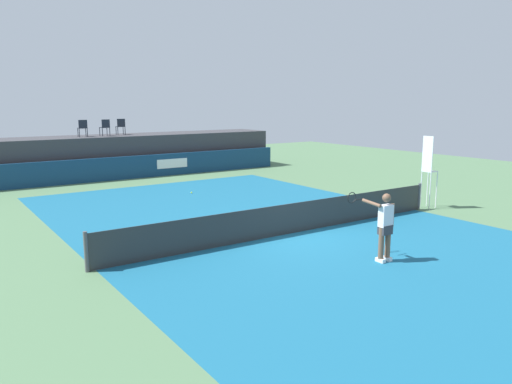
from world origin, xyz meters
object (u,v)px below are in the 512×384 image
Objects in this scene: spectator_chair_left at (105,127)px; umpire_chair at (428,167)px; spectator_chair_far_left at (83,127)px; net_post_near at (86,252)px; net_post_far at (419,196)px; tennis_player at (384,225)px; spectator_chair_center at (121,126)px; tennis_ball at (191,193)px.

umpire_chair is at bearing -63.36° from spectator_chair_left.
spectator_chair_far_left is 15.73m from net_post_near.
net_post_far is 6.85m from tennis_player.
net_post_far is at bearing -68.68° from spectator_chair_center.
spectator_chair_far_left is 1.00× the size of spectator_chair_center.
spectator_chair_left is at bearing 101.57° from tennis_ball.
net_post_near is 12.40m from net_post_far.
net_post_near is 0.56× the size of tennis_player.
umpire_chair reaches higher than tennis_player.
tennis_ball is at bearing 88.46° from tennis_player.
umpire_chair is 1.18m from net_post_far.
umpire_chair is (7.50, -14.96, -1.11)m from spectator_chair_left.
spectator_chair_far_left is 0.89× the size of net_post_near.
spectator_chair_center is 8.07m from tennis_ball.
tennis_ball is at bearing -78.43° from spectator_chair_left.
net_post_far is (12.40, 0.00, 0.00)m from net_post_near.
spectator_chair_center is 0.89× the size of net_post_far.
tennis_ball is (6.80, 7.83, -0.46)m from net_post_near.
net_post_far is at bearing -61.28° from spectator_chair_far_left.
spectator_chair_left is at bearing -2.31° from spectator_chair_far_left.
spectator_chair_left reaches higher than tennis_ball.
tennis_player is at bearing -27.99° from net_post_near.
tennis_player is 26.03× the size of tennis_ball.
spectator_chair_center is at bearing 93.21° from tennis_ball.
spectator_chair_far_left is at bearing 118.72° from net_post_far.
net_post_near is (-4.18, -15.00, -2.19)m from spectator_chair_far_left.
spectator_chair_left and spectator_chair_center have the same top height.
spectator_chair_far_left is 1.00× the size of spectator_chair_left.
spectator_chair_far_left is at bearing 110.09° from tennis_ball.
spectator_chair_center is (2.20, 0.44, 0.00)m from spectator_chair_far_left.
net_post_far is 0.56× the size of tennis_player.
spectator_chair_center is 18.97m from tennis_player.
tennis_player reaches higher than tennis_ball.
spectator_chair_far_left is at bearing 74.43° from net_post_near.
net_post_near is at bearing 179.99° from umpire_chair.
spectator_chair_far_left reaches higher than net_post_far.
tennis_player reaches higher than net_post_far.
tennis_ball is at bearing -86.79° from spectator_chair_center.
umpire_chair is 2.76× the size of net_post_far.
spectator_chair_center reaches higher than tennis_ball.
spectator_chair_left is 0.89× the size of net_post_near.
tennis_player is at bearing -149.65° from net_post_far.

